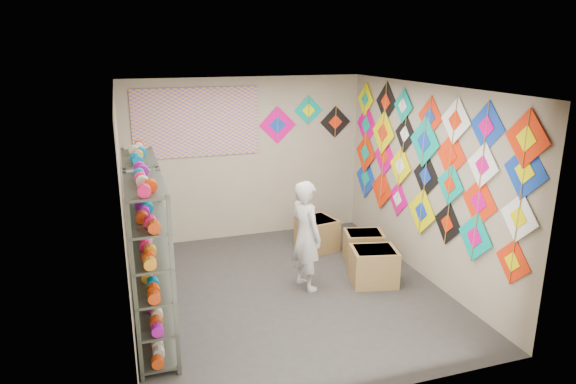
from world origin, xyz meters
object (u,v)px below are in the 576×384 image
object	(u,v)px
shopkeeper	(306,235)
shelf_rack_front	(151,269)
carton_a	(374,266)
carton_c	(317,234)
carton_b	(364,247)
shelf_rack_back	(144,228)

from	to	relation	value
shopkeeper	shelf_rack_front	bearing A→B (deg)	96.81
shopkeeper	carton_a	distance (m)	1.08
shopkeeper	carton_c	distance (m)	1.47
carton_a	carton_b	size ratio (longest dim) A/B	1.08
shopkeeper	carton_a	size ratio (longest dim) A/B	2.48
shelf_rack_front	shopkeeper	size ratio (longest dim) A/B	1.26
carton_b	carton_a	bearing A→B (deg)	-91.27
carton_c	carton_b	bearing A→B (deg)	-63.47
carton_a	carton_b	distance (m)	0.77
shelf_rack_front	shelf_rack_back	bearing A→B (deg)	90.00
shopkeeper	carton_b	bearing A→B (deg)	-80.96
shopkeeper	carton_c	bearing A→B (deg)	-44.45
shelf_rack_back	shopkeeper	bearing A→B (deg)	-11.20
shelf_rack_back	carton_a	world-z (taller)	shelf_rack_back
shopkeeper	carton_b	size ratio (longest dim) A/B	2.67
shelf_rack_front	carton_c	bearing A→B (deg)	38.25
shelf_rack_back	carton_c	bearing A→B (deg)	16.97
carton_c	shelf_rack_front	bearing A→B (deg)	-151.92
carton_a	carton_b	bearing A→B (deg)	86.93
carton_b	shelf_rack_front	bearing A→B (deg)	-140.96
shelf_rack_front	shelf_rack_back	size ratio (longest dim) A/B	1.00
carton_a	shelf_rack_front	bearing A→B (deg)	-153.72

